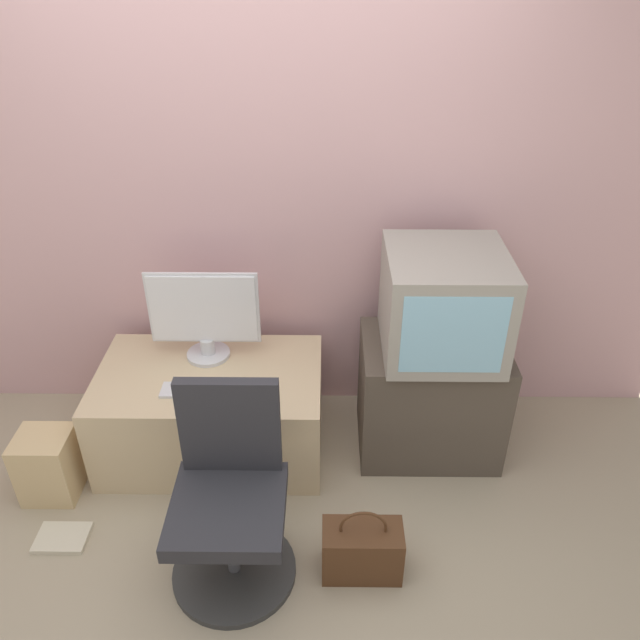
# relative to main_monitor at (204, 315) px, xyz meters

# --- Properties ---
(ground_plane) EXTENTS (12.00, 12.00, 0.00)m
(ground_plane) POSITION_rel_main_monitor_xyz_m (0.24, -1.02, -0.72)
(ground_plane) COLOR tan
(wall_back) EXTENTS (4.40, 0.05, 2.60)m
(wall_back) POSITION_rel_main_monitor_xyz_m (0.24, 0.31, 0.58)
(wall_back) COLOR #CC9EA3
(wall_back) RESTS_ON ground_plane
(desk) EXTENTS (1.11, 0.69, 0.48)m
(desk) POSITION_rel_main_monitor_xyz_m (0.02, -0.15, -0.48)
(desk) COLOR #CCB289
(desk) RESTS_ON ground_plane
(side_stand) EXTENTS (0.70, 0.51, 0.62)m
(side_stand) POSITION_rel_main_monitor_xyz_m (1.13, -0.10, -0.41)
(side_stand) COLOR #4C4238
(side_stand) RESTS_ON ground_plane
(main_monitor) EXTENTS (0.55, 0.22, 0.47)m
(main_monitor) POSITION_rel_main_monitor_xyz_m (0.00, 0.00, 0.00)
(main_monitor) COLOR silver
(main_monitor) RESTS_ON desk
(keyboard) EXTENTS (0.29, 0.11, 0.01)m
(keyboard) POSITION_rel_main_monitor_xyz_m (-0.03, -0.30, -0.23)
(keyboard) COLOR silver
(keyboard) RESTS_ON desk
(mouse) EXTENTS (0.06, 0.03, 0.03)m
(mouse) POSITION_rel_main_monitor_xyz_m (0.17, -0.30, -0.22)
(mouse) COLOR black
(mouse) RESTS_ON desk
(crt_tv) EXTENTS (0.54, 0.56, 0.49)m
(crt_tv) POSITION_rel_main_monitor_xyz_m (1.14, -0.12, 0.15)
(crt_tv) COLOR gray
(crt_tv) RESTS_ON side_stand
(office_chair) EXTENTS (0.52, 0.52, 0.87)m
(office_chair) POSITION_rel_main_monitor_xyz_m (0.22, -0.87, -0.36)
(office_chair) COLOR #333333
(office_chair) RESTS_ON ground_plane
(cardboard_box_lower) EXTENTS (0.25, 0.23, 0.34)m
(cardboard_box_lower) POSITION_rel_main_monitor_xyz_m (-0.71, -0.47, -0.55)
(cardboard_box_lower) COLOR #D1B27F
(cardboard_box_lower) RESTS_ON ground_plane
(handbag) EXTENTS (0.33, 0.17, 0.36)m
(handbag) POSITION_rel_main_monitor_xyz_m (0.76, -0.90, -0.59)
(handbag) COLOR #4C2D19
(handbag) RESTS_ON ground_plane
(book) EXTENTS (0.23, 0.16, 0.02)m
(book) POSITION_rel_main_monitor_xyz_m (-0.58, -0.76, -0.71)
(book) COLOR beige
(book) RESTS_ON ground_plane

